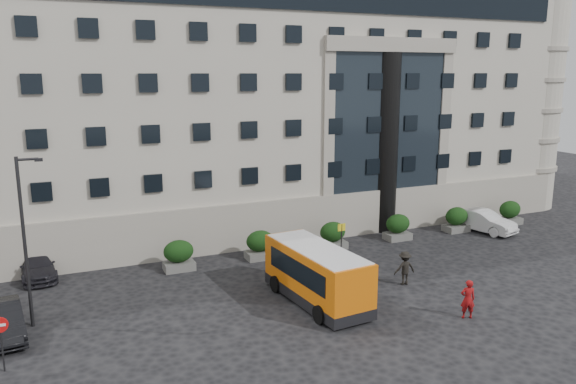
% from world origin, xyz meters
% --- Properties ---
extents(ground, '(120.00, 120.00, 0.00)m').
position_xyz_m(ground, '(0.00, 0.00, 0.00)').
color(ground, black).
rests_on(ground, ground).
extents(civic_building, '(44.00, 24.00, 18.00)m').
position_xyz_m(civic_building, '(6.00, 22.00, 9.00)').
color(civic_building, '#A8A094').
rests_on(civic_building, ground).
extents(entrance_column, '(1.80, 1.80, 13.00)m').
position_xyz_m(entrance_column, '(12.00, 10.30, 6.50)').
color(entrance_column, black).
rests_on(entrance_column, ground).
extents(hedge_a, '(1.80, 1.26, 1.84)m').
position_xyz_m(hedge_a, '(-4.00, 7.80, 0.93)').
color(hedge_a, '#585856').
rests_on(hedge_a, ground).
extents(hedge_b, '(1.80, 1.26, 1.84)m').
position_xyz_m(hedge_b, '(1.20, 7.80, 0.93)').
color(hedge_b, '#585856').
rests_on(hedge_b, ground).
extents(hedge_c, '(1.80, 1.26, 1.84)m').
position_xyz_m(hedge_c, '(6.40, 7.80, 0.93)').
color(hedge_c, '#585856').
rests_on(hedge_c, ground).
extents(hedge_d, '(1.80, 1.26, 1.84)m').
position_xyz_m(hedge_d, '(11.60, 7.80, 0.93)').
color(hedge_d, '#585856').
rests_on(hedge_d, ground).
extents(hedge_e, '(1.80, 1.26, 1.84)m').
position_xyz_m(hedge_e, '(16.80, 7.80, 0.93)').
color(hedge_e, '#585856').
rests_on(hedge_e, ground).
extents(hedge_f, '(1.80, 1.26, 1.84)m').
position_xyz_m(hedge_f, '(22.00, 7.80, 0.93)').
color(hedge_f, '#585856').
rests_on(hedge_f, ground).
extents(street_lamp, '(1.16, 0.18, 8.00)m').
position_xyz_m(street_lamp, '(-11.94, 3.00, 4.37)').
color(street_lamp, '#262628').
rests_on(street_lamp, ground).
extents(bus_stop_sign, '(0.50, 0.08, 2.52)m').
position_xyz_m(bus_stop_sign, '(5.50, 5.00, 1.73)').
color(bus_stop_sign, '#262628').
rests_on(bus_stop_sign, ground).
extents(no_entry_sign, '(0.64, 0.16, 2.32)m').
position_xyz_m(no_entry_sign, '(-13.00, -1.04, 1.65)').
color(no_entry_sign, '#262628').
rests_on(no_entry_sign, ground).
extents(minibus, '(3.14, 7.19, 2.93)m').
position_xyz_m(minibus, '(1.38, 0.17, 1.61)').
color(minibus, '#D45F09').
rests_on(minibus, ground).
extents(parked_car_b, '(2.15, 4.72, 1.50)m').
position_xyz_m(parked_car_b, '(-13.17, 2.35, 0.75)').
color(parked_car_b, black).
rests_on(parked_car_b, ground).
extents(parked_car_c, '(2.23, 4.72, 1.33)m').
position_xyz_m(parked_car_c, '(-11.77, 9.91, 0.67)').
color(parked_car_c, black).
rests_on(parked_car_c, ground).
extents(white_taxi, '(2.98, 5.17, 1.61)m').
position_xyz_m(white_taxi, '(18.60, 7.00, 0.81)').
color(white_taxi, silver).
rests_on(white_taxi, ground).
extents(pedestrian_a, '(0.83, 0.70, 1.93)m').
position_xyz_m(pedestrian_a, '(7.19, -4.44, 0.97)').
color(pedestrian_a, maroon).
rests_on(pedestrian_a, ground).
extents(pedestrian_b, '(1.03, 0.89, 1.82)m').
position_xyz_m(pedestrian_b, '(4.24, -0.24, 0.91)').
color(pedestrian_b, black).
rests_on(pedestrian_b, ground).
extents(pedestrian_c, '(1.30, 0.82, 1.91)m').
position_xyz_m(pedestrian_c, '(7.00, 0.44, 0.96)').
color(pedestrian_c, black).
rests_on(pedestrian_c, ground).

